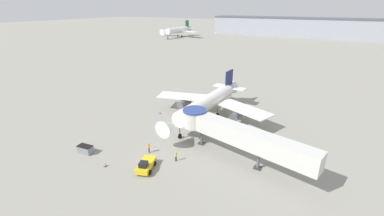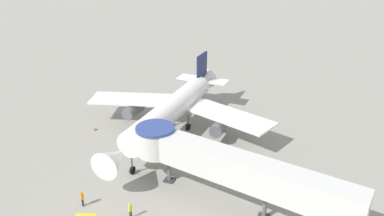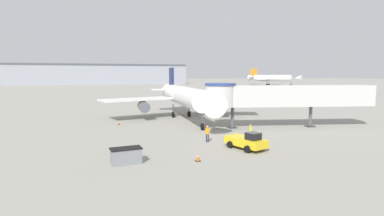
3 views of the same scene
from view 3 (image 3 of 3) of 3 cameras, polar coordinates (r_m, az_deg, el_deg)
name	(u,v)px [view 3 (image 3 of 3)]	position (r m, az deg, el deg)	size (l,w,h in m)	color
ground_plane	(187,118)	(48.89, -0.88, -1.98)	(800.00, 800.00, 0.00)	gray
main_airplane	(184,97)	(48.25, -1.62, 2.20)	(26.86, 27.95, 8.40)	white
jet_bridge	(279,96)	(41.90, 16.18, 2.27)	(22.73, 7.88, 5.98)	silver
pushback_tug_yellow	(247,141)	(29.40, 10.35, -6.25)	(3.11, 4.53, 1.74)	yellow
service_container_gray	(126,156)	(24.97, -12.45, -8.85)	(2.63, 1.59, 1.29)	gray
traffic_cone_port_wing	(119,123)	(44.06, -13.74, -2.72)	(0.36, 0.36, 0.60)	black
traffic_cone_apron_front	(198,157)	(25.13, 1.14, -9.36)	(0.42, 0.42, 0.69)	black
ground_crew_marshaller	(250,130)	(34.10, 11.07, -4.22)	(0.28, 0.35, 1.61)	#1E2338
ground_crew_wing_walker	(207,132)	(31.83, 2.95, -4.68)	(0.40, 0.34, 1.79)	#1E2338
background_jet_orange_tail	(271,78)	(195.95, 14.90, 5.53)	(29.40, 30.65, 10.70)	white
terminal_building	(96,74)	(221.28, -17.76, 6.15)	(125.53, 18.38, 14.20)	#999EA8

